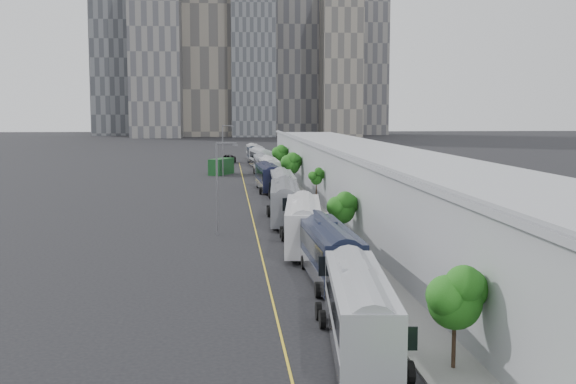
{
  "coord_description": "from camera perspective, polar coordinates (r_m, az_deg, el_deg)",
  "views": [
    {
      "loc": [
        -4.1,
        -25.17,
        11.16
      ],
      "look_at": [
        2.09,
        48.37,
        3.0
      ],
      "focal_mm": 45.0,
      "sensor_mm": 36.0,
      "label": 1
    }
  ],
  "objects": [
    {
      "name": "street_lamp_far",
      "position": [
        126.19,
        -5.09,
        3.56
      ],
      "size": [
        2.04,
        0.22,
        8.94
      ],
      "color": "#59595E",
      "rests_on": "ground"
    },
    {
      "name": "bus_0",
      "position": [
        34.73,
        5.6,
        -9.72
      ],
      "size": [
        3.75,
        13.06,
        3.77
      ],
      "rotation": [
        0.0,
        0.0,
        -0.09
      ],
      "color": "#9C9FA6",
      "rests_on": "ground"
    },
    {
      "name": "street_lamp_near",
      "position": [
        65.77,
        -5.47,
        0.84
      ],
      "size": [
        2.04,
        0.22,
        8.47
      ],
      "color": "#59595E",
      "rests_on": "ground"
    },
    {
      "name": "bus_5",
      "position": [
        103.28,
        -1.59,
        1.01
      ],
      "size": [
        3.17,
        13.23,
        3.84
      ],
      "rotation": [
        0.0,
        0.0,
        0.04
      ],
      "color": "black",
      "rests_on": "ground"
    },
    {
      "name": "lane_line",
      "position": [
        80.98,
        -2.93,
        -1.61
      ],
      "size": [
        0.12,
        160.0,
        0.02
      ],
      "primitive_type": "cube",
      "color": "gold",
      "rests_on": "ground"
    },
    {
      "name": "tree_0",
      "position": [
        32.14,
        13.06,
        -7.9
      ],
      "size": [
        2.37,
        2.37,
        4.56
      ],
      "color": "black",
      "rests_on": "ground"
    },
    {
      "name": "tree_2",
      "position": [
        83.16,
        2.26,
        1.13
      ],
      "size": [
        1.38,
        1.38,
        4.43
      ],
      "color": "black",
      "rests_on": "ground"
    },
    {
      "name": "tree_4",
      "position": [
        131.91,
        -0.65,
        3.15
      ],
      "size": [
        2.69,
        2.69,
        5.24
      ],
      "color": "black",
      "rests_on": "ground"
    },
    {
      "name": "suv",
      "position": [
        160.36,
        -4.78,
        2.62
      ],
      "size": [
        3.86,
        6.78,
        1.78
      ],
      "primitive_type": "imported",
      "rotation": [
        0.0,
        0.0,
        -0.15
      ],
      "color": "black",
      "rests_on": "ground"
    },
    {
      "name": "tree_3",
      "position": [
        107.87,
        0.22,
        2.4
      ],
      "size": [
        2.89,
        2.89,
        5.26
      ],
      "color": "black",
      "rests_on": "ground"
    },
    {
      "name": "bus_1",
      "position": [
        48.42,
        3.21,
        -5.07
      ],
      "size": [
        2.99,
        13.14,
        3.82
      ],
      "rotation": [
        0.0,
        0.0,
        0.03
      ],
      "color": "black",
      "rests_on": "ground"
    },
    {
      "name": "shipping_container",
      "position": [
        130.64,
        -5.3,
        2.02
      ],
      "size": [
        4.68,
        6.87,
        2.89
      ],
      "primitive_type": "cube",
      "rotation": [
        0.0,
        0.0,
        -0.42
      ],
      "color": "#133E19",
      "rests_on": "ground"
    },
    {
      "name": "bus_8",
      "position": [
        143.89,
        -2.16,
        2.54
      ],
      "size": [
        4.18,
        14.16,
        4.08
      ],
      "rotation": [
        0.0,
        0.0,
        0.1
      ],
      "color": "#AEB1B8",
      "rests_on": "ground"
    },
    {
      "name": "bus_6",
      "position": [
        117.13,
        -1.49,
        1.64
      ],
      "size": [
        2.95,
        13.3,
        3.88
      ],
      "rotation": [
        0.0,
        0.0,
        0.02
      ],
      "color": "silver",
      "rests_on": "ground"
    },
    {
      "name": "bus_3",
      "position": [
        73.68,
        -0.27,
        -1.06
      ],
      "size": [
        3.72,
        14.03,
        4.06
      ],
      "rotation": [
        0.0,
        0.0,
        -0.07
      ],
      "color": "slate",
      "rests_on": "ground"
    },
    {
      "name": "sidewalk",
      "position": [
        81.98,
        4.43,
        -1.49
      ],
      "size": [
        10.0,
        170.0,
        0.12
      ],
      "primitive_type": "cube",
      "color": "gray",
      "rests_on": "ground"
    },
    {
      "name": "bus_2",
      "position": [
        59.32,
        1.2,
        -2.87
      ],
      "size": [
        4.18,
        13.98,
        4.03
      ],
      "rotation": [
        0.0,
        0.0,
        -0.1
      ],
      "color": "white",
      "rests_on": "ground"
    },
    {
      "name": "bus_9",
      "position": [
        157.72,
        -2.65,
        2.8
      ],
      "size": [
        2.95,
        12.43,
        3.61
      ],
      "rotation": [
        0.0,
        0.0,
        0.04
      ],
      "color": "black",
      "rests_on": "ground"
    },
    {
      "name": "bus_4",
      "position": [
        89.89,
        -0.43,
        0.23
      ],
      "size": [
        3.11,
        13.35,
        3.88
      ],
      "rotation": [
        0.0,
        0.0,
        -0.03
      ],
      "color": "#93959B",
      "rests_on": "ground"
    },
    {
      "name": "tree_1",
      "position": [
        62.03,
        4.26,
        -1.16
      ],
      "size": [
        2.31,
        2.31,
        4.29
      ],
      "color": "black",
      "rests_on": "ground"
    },
    {
      "name": "bus_7",
      "position": [
        128.3,
        -2.05,
        2.02
      ],
      "size": [
        2.84,
        12.73,
        3.72
      ],
      "rotation": [
        0.0,
        0.0,
        0.01
      ],
      "color": "gray",
      "rests_on": "ground"
    },
    {
      "name": "depot",
      "position": [
        82.32,
        7.19,
        0.93
      ],
      "size": [
        12.45,
        160.4,
        7.2
      ],
      "color": "gray",
      "rests_on": "ground"
    },
    {
      "name": "bus_10",
      "position": [
        170.76,
        -2.69,
        3.08
      ],
      "size": [
        3.41,
        12.85,
        3.71
      ],
      "rotation": [
        0.0,
        0.0,
        0.07
      ],
      "color": "#B3B3B5",
      "rests_on": "ground"
    },
    {
      "name": "skyline",
      "position": [
        351.58,
        -4.71,
        12.77
      ],
      "size": [
        145.0,
        64.0,
        120.0
      ],
      "color": "slate",
      "rests_on": "ground"
    }
  ]
}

